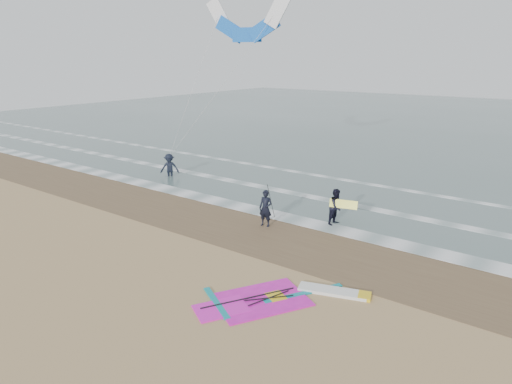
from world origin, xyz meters
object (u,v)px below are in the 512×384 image
Objects in this scene: person_walking at (336,207)px; surf_kite at (247,24)px; person_wading at (169,163)px; person_standing at (266,208)px; windsurf_rig at (281,298)px.

person_walking is 0.17× the size of surf_kite.
surf_kite reaches higher than person_wading.
person_wading is at bearing -147.25° from surf_kite.
person_wading is (-10.43, 3.75, 0.08)m from person_standing.
person_standing is 12.47m from surf_kite.
person_standing reaches higher than windsurf_rig.
person_standing is at bearing -47.12° from surf_kite.
person_wading is (-14.77, 8.99, 0.92)m from windsurf_rig.
person_standing is 3.37m from person_walking.
surf_kite reaches higher than person_walking.
person_wading reaches higher than person_standing.
person_standing is at bearing -59.02° from person_wading.
person_standing is 0.18× the size of surf_kite.
surf_kite is at bearing 73.51° from person_walking.
windsurf_rig is 2.62× the size of person_wading.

